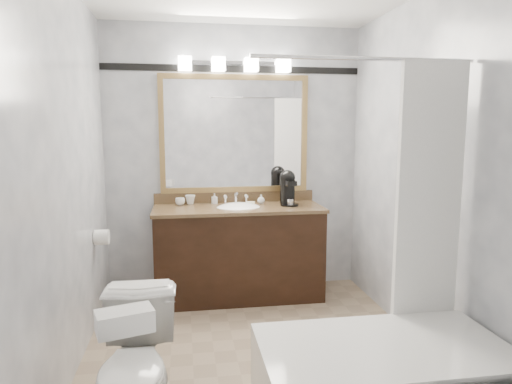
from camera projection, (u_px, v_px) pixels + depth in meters
room at (256, 175)px, 3.08m from camera, size 2.42×2.62×2.52m
vanity at (239, 250)px, 4.19m from camera, size 1.53×0.58×0.97m
mirror at (235, 134)px, 4.30m from camera, size 1.40×0.04×1.10m
vanity_light_bar at (235, 64)px, 4.15m from camera, size 1.02×0.14×0.12m
accent_stripe at (234, 69)px, 4.22m from camera, size 2.40×0.01×0.06m
bathtub at (385, 372)px, 2.43m from camera, size 1.30×0.75×1.96m
tp_roll at (102, 237)px, 3.63m from camera, size 0.11×0.12×0.12m
toilet at (136, 370)px, 2.31m from camera, size 0.41×0.70×0.71m
tissue_box at (125, 321)px, 1.94m from camera, size 0.26×0.19×0.10m
coffee_maker at (288, 187)px, 4.22m from camera, size 0.17×0.21×0.32m
cup_left at (180, 202)px, 4.21m from camera, size 0.09×0.09×0.07m
cup_right at (190, 200)px, 4.26m from camera, size 0.12×0.12×0.09m
soap_bottle_a at (214, 199)px, 4.29m from camera, size 0.06×0.06×0.10m
soap_bottle_b at (261, 199)px, 4.29m from camera, size 0.09×0.09×0.09m
soap_bar at (250, 203)px, 4.26m from camera, size 0.09×0.06×0.02m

